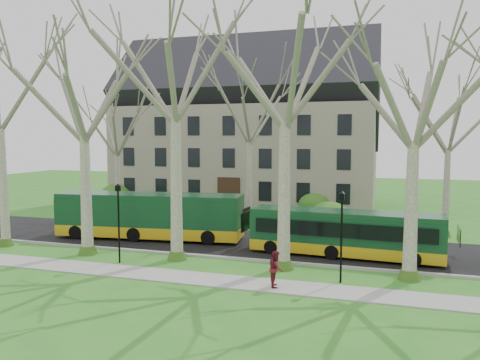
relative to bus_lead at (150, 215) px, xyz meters
name	(u,v)px	position (x,y,z in m)	size (l,w,h in m)	color
ground	(228,267)	(7.30, -4.95, -1.64)	(120.00, 120.00, 0.00)	#2B7722
sidewalk	(212,280)	(7.30, -7.45, -1.61)	(70.00, 2.00, 0.06)	gray
road	(255,244)	(7.30, 0.55, -1.61)	(80.00, 8.00, 0.06)	black
curb	(237,259)	(7.30, -3.45, -1.57)	(80.00, 0.25, 0.14)	#A5A39E
building	(247,126)	(1.30, 19.05, 6.43)	(26.50, 12.20, 16.00)	gray
tree_row_verge	(230,136)	(7.30, -4.65, 5.36)	(49.00, 7.00, 14.00)	gray
tree_row_far	(258,150)	(5.97, 6.05, 4.36)	(33.00, 7.00, 12.00)	gray
lamp_row	(222,223)	(7.30, -5.95, 0.93)	(36.22, 0.22, 4.30)	black
hedges	(229,207)	(2.64, 9.05, -0.64)	(30.60, 8.60, 2.00)	#255117
bus_lead	(150,215)	(0.00, 0.00, 0.00)	(12.63, 2.63, 3.16)	#113D21
bus_follow	(344,233)	(13.06, -0.96, -0.22)	(10.83, 2.26, 2.71)	#113D21
pedestrian_b	(276,269)	(10.51, -7.59, -0.75)	(0.81, 0.63, 1.66)	maroon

